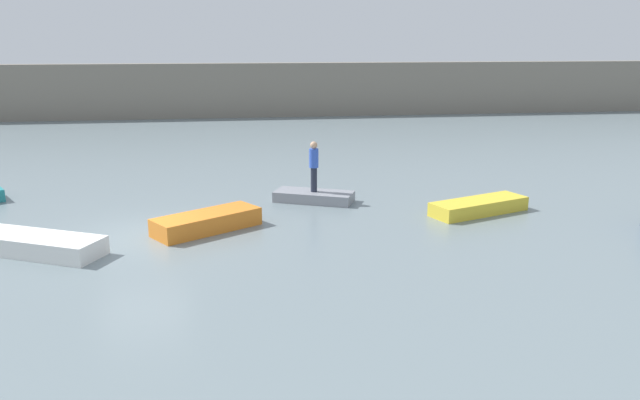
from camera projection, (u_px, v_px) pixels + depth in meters
ground_plane at (140, 238)px, 17.97m from camera, size 120.00×120.00×0.00m
embankment_wall at (192, 91)px, 43.99m from camera, size 80.00×1.20×3.76m
rowboat_white at (37, 244)px, 16.62m from camera, size 3.81×2.67×0.50m
rowboat_orange at (207, 222)px, 18.58m from camera, size 3.29×2.71×0.53m
rowboat_grey at (314, 197)px, 21.86m from camera, size 2.90×2.06×0.36m
rowboat_yellow at (479, 206)px, 20.43m from camera, size 3.53×2.19×0.45m
person_blue_shirt at (314, 164)px, 21.57m from camera, size 0.32×0.32×1.76m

